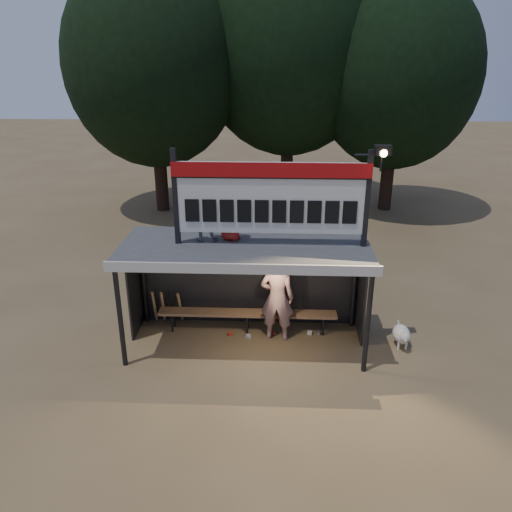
{
  "coord_description": "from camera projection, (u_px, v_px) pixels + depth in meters",
  "views": [
    {
      "loc": [
        0.63,
        -9.34,
        5.84
      ],
      "look_at": [
        0.2,
        0.4,
        1.9
      ],
      "focal_mm": 35.0,
      "sensor_mm": 36.0,
      "label": 1
    }
  ],
  "objects": [
    {
      "name": "ground",
      "position": [
        246.0,
        343.0,
        10.86
      ],
      "size": [
        80.0,
        80.0,
        0.0
      ],
      "primitive_type": "plane",
      "color": "brown",
      "rests_on": "ground"
    },
    {
      "name": "player",
      "position": [
        277.0,
        298.0,
        10.7
      ],
      "size": [
        0.76,
        0.54,
        1.99
      ],
      "primitive_type": "imported",
      "rotation": [
        0.0,
        0.0,
        3.05
      ],
      "color": "silver",
      "rests_on": "ground"
    },
    {
      "name": "tree_mid",
      "position": [
        289.0,
        46.0,
        19.16
      ],
      "size": [
        7.22,
        7.22,
        10.36
      ],
      "color": "black",
      "rests_on": "ground"
    },
    {
      "name": "tree_right",
      "position": [
        397.0,
        74.0,
        18.44
      ],
      "size": [
        6.08,
        6.08,
        8.72
      ],
      "color": "black",
      "rests_on": "ground"
    },
    {
      "name": "child_b",
      "position": [
        231.0,
        214.0,
        10.03
      ],
      "size": [
        0.63,
        0.53,
        1.11
      ],
      "primitive_type": "imported",
      "rotation": [
        0.0,
        0.0,
        2.76
      ],
      "color": "#A71F19",
      "rests_on": "dugout_shelter"
    },
    {
      "name": "scoreboard_assembly",
      "position": [
        274.0,
        196.0,
        9.59
      ],
      "size": [
        4.1,
        0.27,
        1.99
      ],
      "color": "black",
      "rests_on": "dugout_shelter"
    },
    {
      "name": "dugout_shelter",
      "position": [
        246.0,
        261.0,
        10.4
      ],
      "size": [
        5.1,
        2.08,
        2.32
      ],
      "color": "#3D3D40",
      "rests_on": "ground"
    },
    {
      "name": "bats",
      "position": [
        167.0,
        307.0,
        11.54
      ],
      "size": [
        0.68,
        0.35,
        0.84
      ],
      "color": "#997447",
      "rests_on": "ground"
    },
    {
      "name": "bench",
      "position": [
        247.0,
        314.0,
        11.21
      ],
      "size": [
        4.0,
        0.35,
        0.48
      ],
      "color": "olive",
      "rests_on": "ground"
    },
    {
      "name": "litter",
      "position": [
        276.0,
        334.0,
        11.17
      ],
      "size": [
        2.1,
        0.36,
        0.08
      ],
      "color": "#AE301D",
      "rests_on": "ground"
    },
    {
      "name": "dog",
      "position": [
        402.0,
        334.0,
        10.68
      ],
      "size": [
        0.36,
        0.81,
        0.49
      ],
      "color": "white",
      "rests_on": "ground"
    },
    {
      "name": "tree_left",
      "position": [
        153.0,
        64.0,
        18.22
      ],
      "size": [
        6.46,
        6.46,
        9.27
      ],
      "color": "black",
      "rests_on": "ground"
    },
    {
      "name": "child_a",
      "position": [
        203.0,
        212.0,
        9.98
      ],
      "size": [
        0.61,
        0.49,
        1.19
      ],
      "primitive_type": "imported",
      "rotation": [
        0.0,
        0.0,
        3.22
      ],
      "color": "gray",
      "rests_on": "dugout_shelter"
    }
  ]
}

